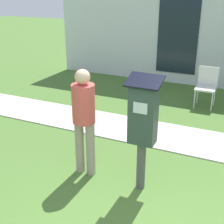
{
  "coord_description": "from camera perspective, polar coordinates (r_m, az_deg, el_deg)",
  "views": [
    {
      "loc": [
        0.58,
        -2.29,
        2.61
      ],
      "look_at": [
        -1.01,
        1.16,
        1.05
      ],
      "focal_mm": 50.0,
      "sensor_mm": 36.0,
      "label": 1
    }
  ],
  "objects": [
    {
      "name": "outdoor_chair_left",
      "position": [
        7.39,
        16.95,
        5.0
      ],
      "size": [
        0.44,
        0.44,
        0.9
      ],
      "rotation": [
        0.0,
        0.0,
        0.19
      ],
      "color": "silver",
      "rests_on": "ground"
    },
    {
      "name": "sidewalk",
      "position": [
        5.77,
        16.38,
        -5.46
      ],
      "size": [
        12.0,
        1.1,
        0.02
      ],
      "color": "#B7B2A8",
      "rests_on": "ground"
    },
    {
      "name": "person_standing",
      "position": [
        4.35,
        -5.17,
        -0.54
      ],
      "size": [
        0.32,
        0.32,
        1.58
      ],
      "rotation": [
        0.0,
        0.0,
        -0.34
      ],
      "color": "gray",
      "rests_on": "ground"
    },
    {
      "name": "parking_meter",
      "position": [
        3.97,
        5.66,
        -1.46
      ],
      "size": [
        0.44,
        0.31,
        1.59
      ],
      "color": "#4C4C4C",
      "rests_on": "ground"
    }
  ]
}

